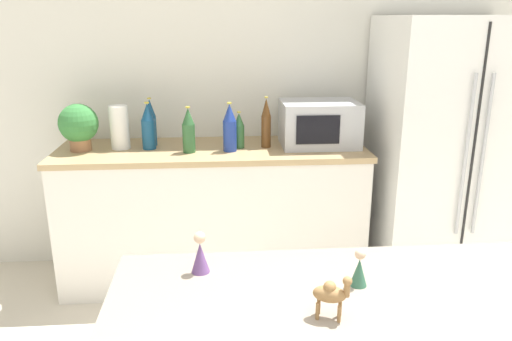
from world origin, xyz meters
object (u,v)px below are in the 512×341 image
object	(u,v)px
back_bottle_5	(230,128)
back_bottle_3	(189,131)
refrigerator	(443,154)
back_bottle_4	(239,131)
microwave	(319,124)
back_bottle_2	(151,123)
potted_plant	(79,125)
paper_towel_roll	(119,127)
back_bottle_1	(266,123)
camel_figurine	(331,293)
wise_man_figurine_blue	(200,255)
back_bottle_0	(148,127)
wise_man_figurine_crimson	(359,270)

from	to	relation	value
back_bottle_5	back_bottle_3	bearing A→B (deg)	-177.03
refrigerator	back_bottle_4	bearing A→B (deg)	176.98
refrigerator	microwave	bearing A→B (deg)	172.96
back_bottle_2	back_bottle_3	world-z (taller)	back_bottle_2
potted_plant	paper_towel_roll	xyz separation A→B (m)	(0.24, 0.03, -0.02)
paper_towel_roll	back_bottle_4	bearing A→B (deg)	-3.09
back_bottle_1	back_bottle_5	bearing A→B (deg)	-161.37
potted_plant	camel_figurine	xyz separation A→B (m)	(1.12, -1.96, -0.04)
potted_plant	back_bottle_1	world-z (taller)	back_bottle_1
wise_man_figurine_blue	back_bottle_3	bearing A→B (deg)	94.17
camel_figurine	back_bottle_2	bearing A→B (deg)	108.81
microwave	camel_figurine	world-z (taller)	microwave
back_bottle_0	back_bottle_4	size ratio (longest dim) A/B	1.27
back_bottle_1	back_bottle_5	world-z (taller)	back_bottle_1
back_bottle_0	back_bottle_1	size ratio (longest dim) A/B	0.92
microwave	back_bottle_1	bearing A→B (deg)	-175.57
paper_towel_roll	wise_man_figurine_crimson	world-z (taller)	paper_towel_roll
back_bottle_3	microwave	bearing A→B (deg)	8.11
wise_man_figurine_blue	camel_figurine	bearing A→B (deg)	-38.54
back_bottle_0	back_bottle_3	size ratio (longest dim) A/B	1.05
potted_plant	wise_man_figurine_crimson	size ratio (longest dim) A/B	2.55
back_bottle_5	wise_man_figurine_crimson	world-z (taller)	back_bottle_5
back_bottle_3	camel_figurine	distance (m)	1.92
refrigerator	wise_man_figurine_crimson	xyz separation A→B (m)	(-1.04, -1.73, 0.15)
refrigerator	wise_man_figurine_blue	bearing A→B (deg)	-132.70
microwave	back_bottle_4	xyz separation A→B (m)	(-0.51, -0.03, -0.03)
back_bottle_4	wise_man_figurine_blue	world-z (taller)	back_bottle_4
camel_figurine	wise_man_figurine_blue	size ratio (longest dim) A/B	0.94
back_bottle_2	wise_man_figurine_blue	distance (m)	1.83
wise_man_figurine_blue	back_bottle_5	bearing A→B (deg)	85.35
back_bottle_4	wise_man_figurine_crimson	distance (m)	1.82
paper_towel_roll	back_bottle_3	world-z (taller)	back_bottle_3
paper_towel_roll	microwave	size ratio (longest dim) A/B	0.56
potted_plant	back_bottle_3	xyz separation A→B (m)	(0.67, -0.09, -0.03)
paper_towel_roll	back_bottle_1	world-z (taller)	back_bottle_1
back_bottle_2	back_bottle_0	bearing A→B (deg)	-92.12
refrigerator	wise_man_figurine_crimson	distance (m)	2.02
back_bottle_0	camel_figurine	xyz separation A→B (m)	(0.70, -1.97, -0.02)
paper_towel_roll	wise_man_figurine_blue	xyz separation A→B (m)	(0.55, -1.73, -0.03)
paper_towel_roll	wise_man_figurine_crimson	xyz separation A→B (m)	(1.00, -1.84, -0.03)
back_bottle_3	back_bottle_2	bearing A→B (deg)	142.12
potted_plant	wise_man_figurine_crimson	distance (m)	2.19
microwave	back_bottle_1	distance (m)	0.34
paper_towel_roll	back_bottle_1	size ratio (longest dim) A/B	0.84
back_bottle_3	wise_man_figurine_blue	distance (m)	1.60
back_bottle_0	wise_man_figurine_crimson	distance (m)	1.99
back_bottle_4	back_bottle_0	bearing A→B (deg)	178.34
paper_towel_roll	back_bottle_5	xyz separation A→B (m)	(0.68, -0.11, 0.01)
back_bottle_3	wise_man_figurine_blue	bearing A→B (deg)	-85.83
back_bottle_5	camel_figurine	xyz separation A→B (m)	(0.20, -1.88, -0.02)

